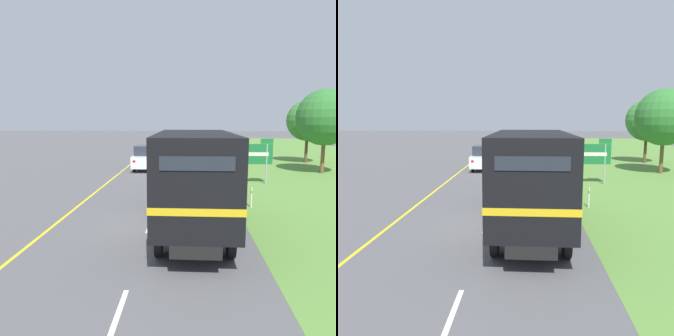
% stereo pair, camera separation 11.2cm
% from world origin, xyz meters
% --- Properties ---
extents(ground_plane, '(200.00, 200.00, 0.00)m').
position_xyz_m(ground_plane, '(0.00, 0.00, 0.00)').
color(ground_plane, '#515154').
extents(grass_shoulder, '(20.00, 75.90, 0.01)m').
position_xyz_m(grass_shoulder, '(13.70, 20.86, 0.00)').
color(grass_shoulder, '#568438').
rests_on(grass_shoulder, ground).
extents(edge_line_yellow, '(0.12, 75.90, 0.01)m').
position_xyz_m(edge_line_yellow, '(-3.70, 20.86, 0.00)').
color(edge_line_yellow, yellow).
rests_on(edge_line_yellow, ground).
extents(centre_dash_nearest, '(0.12, 2.60, 0.01)m').
position_xyz_m(centre_dash_nearest, '(0.00, -6.13, 0.00)').
color(centre_dash_nearest, white).
rests_on(centre_dash_nearest, ground).
extents(centre_dash_near, '(0.12, 2.60, 0.01)m').
position_xyz_m(centre_dash_near, '(0.00, 0.47, 0.00)').
color(centre_dash_near, white).
rests_on(centre_dash_near, ground).
extents(centre_dash_mid_a, '(0.12, 2.60, 0.01)m').
position_xyz_m(centre_dash_mid_a, '(0.00, 7.07, 0.00)').
color(centre_dash_mid_a, white).
rests_on(centre_dash_mid_a, ground).
extents(centre_dash_mid_b, '(0.12, 2.60, 0.01)m').
position_xyz_m(centre_dash_mid_b, '(0.00, 13.67, 0.00)').
color(centre_dash_mid_b, white).
rests_on(centre_dash_mid_b, ground).
extents(centre_dash_far, '(0.12, 2.60, 0.01)m').
position_xyz_m(centre_dash_far, '(0.00, 20.27, 0.00)').
color(centre_dash_far, white).
rests_on(centre_dash_far, ground).
extents(centre_dash_farthest, '(0.12, 2.60, 0.01)m').
position_xyz_m(centre_dash_farthest, '(0.00, 26.87, 0.00)').
color(centre_dash_farthest, white).
rests_on(centre_dash_farthest, ground).
extents(horse_trailer_truck, '(2.50, 8.32, 3.62)m').
position_xyz_m(horse_trailer_truck, '(1.67, -0.30, 2.01)').
color(horse_trailer_truck, black).
rests_on(horse_trailer_truck, ground).
extents(lead_car_white, '(1.80, 4.10, 1.99)m').
position_xyz_m(lead_car_white, '(-1.92, 14.03, 1.00)').
color(lead_car_white, black).
rests_on(lead_car_white, ground).
extents(lead_car_grey_ahead, '(1.80, 4.00, 2.02)m').
position_xyz_m(lead_car_grey_ahead, '(1.78, 31.15, 1.01)').
color(lead_car_grey_ahead, black).
rests_on(lead_car_grey_ahead, ground).
extents(lead_car_black_ahead, '(1.80, 4.07, 2.01)m').
position_xyz_m(lead_car_black_ahead, '(-1.66, 48.77, 1.00)').
color(lead_car_black_ahead, black).
rests_on(lead_car_black_ahead, ground).
extents(highway_sign, '(2.39, 0.09, 2.87)m').
position_xyz_m(highway_sign, '(5.62, 8.57, 1.84)').
color(highway_sign, '#9E9EA3').
rests_on(highway_sign, ground).
extents(roadside_tree_near, '(4.19, 4.19, 6.29)m').
position_xyz_m(roadside_tree_near, '(11.62, 13.02, 4.19)').
color(roadside_tree_near, brown).
rests_on(roadside_tree_near, ground).
extents(roadside_tree_mid, '(3.83, 3.83, 5.87)m').
position_xyz_m(roadside_tree_mid, '(12.57, 19.20, 3.95)').
color(roadside_tree_mid, brown).
rests_on(roadside_tree_mid, ground).
extents(delineator_post, '(0.08, 0.08, 0.95)m').
position_xyz_m(delineator_post, '(4.41, 2.88, 0.51)').
color(delineator_post, white).
rests_on(delineator_post, ground).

